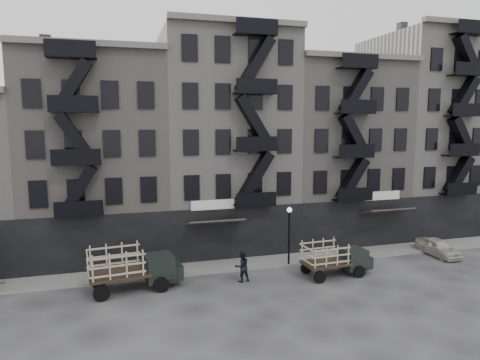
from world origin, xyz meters
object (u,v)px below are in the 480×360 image
object	(u,v)px
stake_truck_east	(335,256)
car_east	(438,247)
stake_truck_west	(132,265)
pedestrian_mid	(242,266)

from	to	relation	value
stake_truck_east	car_east	distance (m)	9.89
stake_truck_west	car_east	bearing A→B (deg)	-5.21
stake_truck_east	pedestrian_mid	size ratio (longest dim) A/B	2.42
stake_truck_east	car_east	size ratio (longest dim) A/B	1.25
car_east	pedestrian_mid	bearing A→B (deg)	-178.20
stake_truck_east	car_east	bearing A→B (deg)	6.49
car_east	pedestrian_mid	size ratio (longest dim) A/B	1.94
stake_truck_west	pedestrian_mid	bearing A→B (deg)	-10.83
stake_truck_west	car_east	world-z (taller)	stake_truck_west
stake_truck_west	stake_truck_east	xyz separation A→B (m)	(13.11, -1.17, -0.23)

